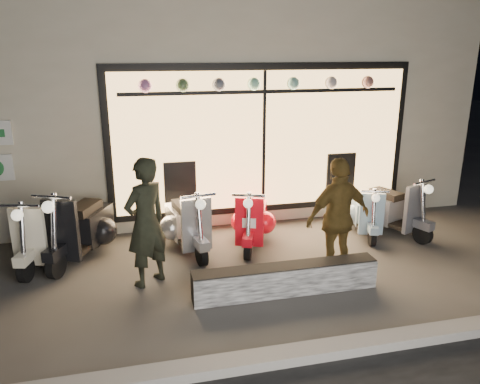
% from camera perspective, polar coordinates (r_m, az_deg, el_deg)
% --- Properties ---
extents(ground, '(40.00, 40.00, 0.00)m').
position_cam_1_polar(ground, '(6.82, 0.72, -9.96)').
color(ground, '#383533').
rests_on(ground, ground).
extents(kerb, '(40.00, 0.25, 0.12)m').
position_cam_1_polar(kerb, '(5.15, 6.43, -19.16)').
color(kerb, slate).
rests_on(kerb, ground).
extents(shop_building, '(10.20, 6.23, 4.20)m').
position_cam_1_polar(shop_building, '(11.02, -5.64, 11.79)').
color(shop_building, beige).
rests_on(shop_building, ground).
extents(graffiti_barrier, '(2.46, 0.28, 0.40)m').
position_cam_1_polar(graffiti_barrier, '(6.27, 5.57, -10.55)').
color(graffiti_barrier, black).
rests_on(graffiti_barrier, ground).
extents(scooter_silver, '(0.63, 1.46, 1.04)m').
position_cam_1_polar(scooter_silver, '(7.60, -6.59, -3.72)').
color(scooter_silver, black).
rests_on(scooter_silver, ground).
extents(scooter_red, '(0.76, 1.37, 0.98)m').
position_cam_1_polar(scooter_red, '(7.76, 1.54, -3.33)').
color(scooter_red, black).
rests_on(scooter_red, ground).
extents(scooter_black, '(0.94, 1.56, 1.14)m').
position_cam_1_polar(scooter_black, '(7.66, -18.50, -4.00)').
color(scooter_black, black).
rests_on(scooter_black, ground).
extents(scooter_cream, '(0.72, 1.49, 1.06)m').
position_cam_1_polar(scooter_cream, '(7.72, -22.49, -4.55)').
color(scooter_cream, black).
rests_on(scooter_cream, ground).
extents(scooter_blue, '(0.64, 1.25, 0.89)m').
position_cam_1_polar(scooter_blue, '(8.49, 15.08, -2.37)').
color(scooter_blue, black).
rests_on(scooter_blue, ground).
extents(scooter_grey, '(0.79, 1.41, 1.02)m').
position_cam_1_polar(scooter_grey, '(8.64, 17.54, -1.90)').
color(scooter_grey, black).
rests_on(scooter_grey, ground).
extents(man, '(0.77, 0.72, 1.78)m').
position_cam_1_polar(man, '(6.34, -11.40, -3.67)').
color(man, black).
rests_on(man, ground).
extents(woman, '(1.06, 0.59, 1.70)m').
position_cam_1_polar(woman, '(6.63, 11.88, -3.10)').
color(woman, brown).
rests_on(woman, ground).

